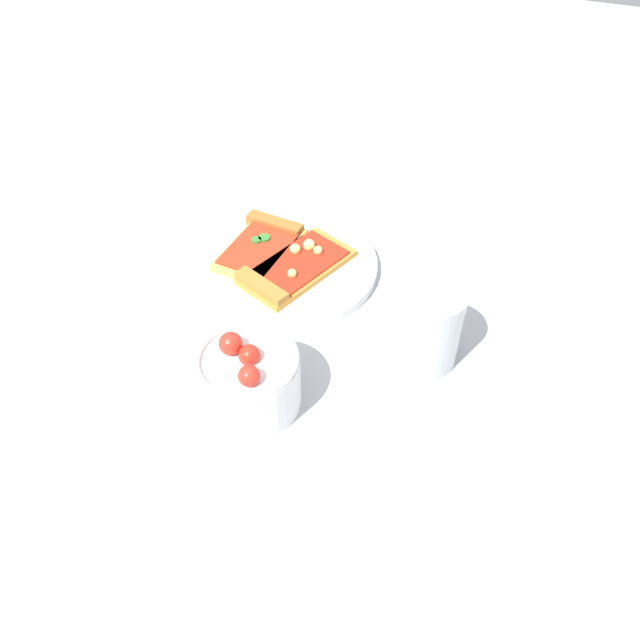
# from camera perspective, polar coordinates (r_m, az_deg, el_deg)

# --- Properties ---
(ground_plane) EXTENTS (2.40, 2.40, 0.00)m
(ground_plane) POSITION_cam_1_polar(r_m,az_deg,el_deg) (0.91, -5.59, 4.57)
(ground_plane) COLOR #B2B7BC
(ground_plane) RESTS_ON ground
(plate) EXTENTS (0.25, 0.25, 0.01)m
(plate) POSITION_cam_1_polar(r_m,az_deg,el_deg) (0.90, -2.83, 4.76)
(plate) COLOR white
(plate) RESTS_ON ground_plane
(pizza_slice_near) EXTENTS (0.17, 0.13, 0.02)m
(pizza_slice_near) POSITION_cam_1_polar(r_m,az_deg,el_deg) (0.88, -2.39, 4.52)
(pizza_slice_near) COLOR gold
(pizza_slice_near) RESTS_ON plate
(pizza_slice_far) EXTENTS (0.14, 0.10, 0.02)m
(pizza_slice_far) POSITION_cam_1_polar(r_m,az_deg,el_deg) (0.92, -5.05, 6.58)
(pizza_slice_far) COLOR #E5B256
(pizza_slice_far) RESTS_ON plate
(salad_bowl) EXTENTS (0.11, 0.11, 0.09)m
(salad_bowl) POSITION_cam_1_polar(r_m,az_deg,el_deg) (0.72, -6.24, -5.00)
(salad_bowl) COLOR white
(salad_bowl) RESTS_ON ground_plane
(soda_glass) EXTENTS (0.08, 0.08, 0.10)m
(soda_glass) POSITION_cam_1_polar(r_m,az_deg,el_deg) (0.77, 9.19, -0.59)
(soda_glass) COLOR silver
(soda_glass) RESTS_ON ground_plane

